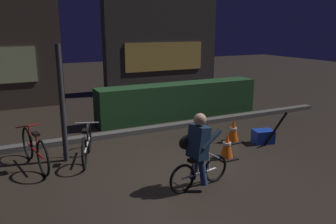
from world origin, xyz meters
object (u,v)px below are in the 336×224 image
Objects in this scene: traffic_cone_near at (227,146)px; traffic_cone_far at (233,131)px; cyclist at (198,151)px; blue_crate at (263,136)px; parked_bike_center_left at (87,144)px; parked_bike_left_mid at (35,150)px; closed_umbrella at (276,129)px; street_post at (62,105)px.

traffic_cone_far is (0.72, 0.75, 0.00)m from traffic_cone_near.
traffic_cone_far is 0.44× the size of cyclist.
traffic_cone_near is at bearing -162.73° from blue_crate.
blue_crate is (3.77, -0.76, -0.17)m from parked_bike_center_left.
parked_bike_left_mid reaches higher than parked_bike_center_left.
parked_bike_center_left is 3.24m from traffic_cone_far.
parked_bike_center_left is at bearing 172.78° from traffic_cone_far.
parked_bike_center_left is 2.64× the size of traffic_cone_near.
traffic_cone_near is 1.41m from closed_umbrella.
street_post is 3.74m from traffic_cone_far.
traffic_cone_near is 1.24× the size of blue_crate.
parked_bike_left_mid is at bearing 160.30° from traffic_cone_near.
parked_bike_left_mid is at bearing 129.18° from cyclist.
street_post reaches higher than parked_bike_center_left.
parked_bike_center_left is at bearing 168.60° from blue_crate.
street_post is 0.97m from parked_bike_left_mid.
parked_bike_left_mid is 3.06m from cyclist.
street_post is at bearing 167.79° from blue_crate.
closed_umbrella is (0.11, -0.25, 0.23)m from blue_crate.
parked_bike_center_left reaches higher than blue_crate.
closed_umbrella is (1.40, 0.15, 0.12)m from traffic_cone_near.
traffic_cone_near is at bearing -24.36° from street_post.
parked_bike_center_left is at bearing 154.99° from traffic_cone_near.
street_post reaches higher than traffic_cone_near.
parked_bike_left_mid reaches higher than traffic_cone_far.
parked_bike_center_left is 2.64× the size of traffic_cone_far.
closed_umbrella is at bearing -65.48° from blue_crate.
closed_umbrella reaches higher than parked_bike_center_left.
closed_umbrella is (4.83, -1.08, 0.04)m from parked_bike_left_mid.
street_post is 1.40× the size of parked_bike_left_mid.
closed_umbrella reaches higher than traffic_cone_far.
parked_bike_left_mid reaches higher than blue_crate.
parked_bike_center_left is 4.02m from closed_umbrella.
blue_crate is (4.72, -0.83, -0.19)m from parked_bike_left_mid.
street_post is 2.75m from cyclist.
parked_bike_left_mid is 3.65m from traffic_cone_near.
cyclist reaches higher than blue_crate.
parked_bike_center_left reaches higher than traffic_cone_near.
parked_bike_center_left is at bearing -19.94° from street_post.
street_post reaches higher than parked_bike_left_mid.
parked_bike_left_mid is 2.94× the size of traffic_cone_near.
parked_bike_left_mid is 2.94× the size of traffic_cone_far.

